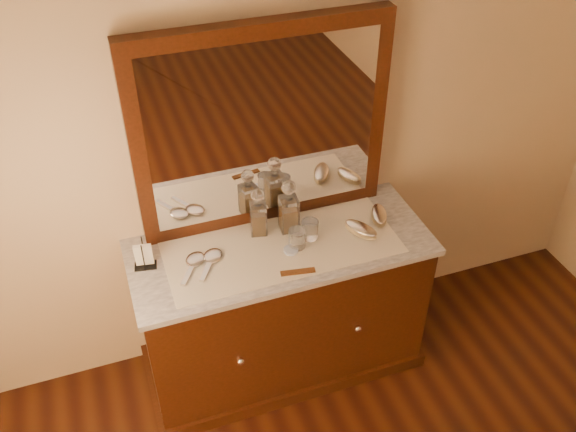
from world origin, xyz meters
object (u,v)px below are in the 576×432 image
(decanter_left, at_px, (258,216))
(pin_dish, at_px, (291,250))
(hand_mirror_inner, at_px, (212,258))
(mirror_frame, at_px, (263,128))
(brush_near, at_px, (361,230))
(hand_mirror_outer, at_px, (194,262))
(brush_far, at_px, (379,215))
(dresser_cabinet, at_px, (282,309))
(decanter_right, at_px, (289,211))
(comb, at_px, (298,272))
(napkin_rack, at_px, (144,256))

(decanter_left, bearing_deg, pin_dish, -61.68)
(hand_mirror_inner, bearing_deg, mirror_frame, 35.78)
(brush_near, bearing_deg, decanter_left, 159.12)
(brush_near, distance_m, hand_mirror_outer, 0.81)
(decanter_left, bearing_deg, brush_near, -20.88)
(pin_dish, bearing_deg, brush_far, 9.44)
(mirror_frame, bearing_deg, hand_mirror_outer, -150.17)
(dresser_cabinet, xyz_separation_m, decanter_right, (0.07, 0.10, 0.55))
(mirror_frame, xyz_separation_m, comb, (0.01, -0.45, -0.49))
(pin_dish, relative_size, hand_mirror_outer, 0.32)
(decanter_left, bearing_deg, mirror_frame, 59.47)
(comb, bearing_deg, hand_mirror_outer, 162.93)
(mirror_frame, xyz_separation_m, decanter_left, (-0.07, -0.12, -0.40))
(dresser_cabinet, relative_size, hand_mirror_outer, 6.35)
(pin_dish, relative_size, brush_near, 0.37)
(brush_far, bearing_deg, pin_dish, -170.56)
(mirror_frame, height_order, brush_near, mirror_frame)
(pin_dish, bearing_deg, decanter_left, 118.32)
(pin_dish, distance_m, decanter_right, 0.20)
(brush_near, xyz_separation_m, hand_mirror_inner, (-0.73, 0.06, -0.02))
(mirror_frame, height_order, napkin_rack, mirror_frame)
(comb, relative_size, brush_far, 0.88)
(pin_dish, distance_m, brush_near, 0.36)
(comb, bearing_deg, pin_dish, 91.88)
(brush_near, bearing_deg, pin_dish, -178.58)
(decanter_left, xyz_separation_m, decanter_right, (0.15, -0.02, 0.01))
(decanter_left, distance_m, brush_far, 0.61)
(mirror_frame, bearing_deg, comb, -88.87)
(mirror_frame, relative_size, brush_far, 6.66)
(decanter_left, bearing_deg, comb, -76.40)
(mirror_frame, xyz_separation_m, hand_mirror_inner, (-0.34, -0.24, -0.49))
(napkin_rack, relative_size, hand_mirror_outer, 0.68)
(pin_dish, bearing_deg, dresser_cabinet, 115.06)
(mirror_frame, xyz_separation_m, decanter_right, (0.07, -0.14, -0.39))
(decanter_right, bearing_deg, brush_far, -9.92)
(dresser_cabinet, xyz_separation_m, pin_dish, (0.03, -0.06, 0.45))
(napkin_rack, bearing_deg, hand_mirror_outer, -16.32)
(decanter_left, xyz_separation_m, brush_near, (0.46, -0.18, -0.07))
(mirror_frame, bearing_deg, dresser_cabinet, -90.00)
(comb, bearing_deg, decanter_right, 87.37)
(hand_mirror_inner, bearing_deg, decanter_right, 13.28)
(hand_mirror_outer, bearing_deg, napkin_rack, 163.68)
(comb, relative_size, decanter_left, 0.62)
(brush_far, distance_m, hand_mirror_inner, 0.86)
(dresser_cabinet, height_order, decanter_right, decanter_right)
(mirror_frame, relative_size, hand_mirror_inner, 5.47)
(brush_near, height_order, brush_far, brush_near)
(napkin_rack, distance_m, decanter_left, 0.56)
(hand_mirror_outer, bearing_deg, dresser_cabinet, -0.76)
(decanter_left, height_order, brush_far, decanter_left)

